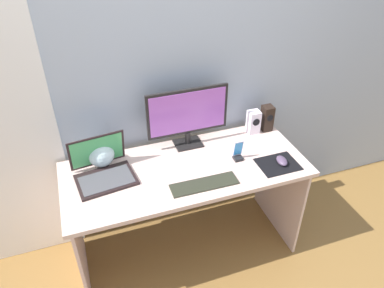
% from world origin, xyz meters
% --- Properties ---
extents(ground_plane, '(8.00, 8.00, 0.00)m').
position_xyz_m(ground_plane, '(0.00, 0.00, 0.00)').
color(ground_plane, olive).
extents(wall_back, '(6.00, 0.04, 2.50)m').
position_xyz_m(wall_back, '(0.00, 0.38, 1.25)').
color(wall_back, '#9EACBC').
rests_on(wall_back, ground_plane).
extents(desk, '(1.51, 0.63, 0.75)m').
position_xyz_m(desk, '(0.00, 0.00, 0.60)').
color(desk, beige).
rests_on(desk, ground_plane).
extents(monitor, '(0.54, 0.14, 0.41)m').
position_xyz_m(monitor, '(0.09, 0.23, 0.98)').
color(monitor, black).
rests_on(monitor, desk).
extents(speaker_right, '(0.07, 0.08, 0.19)m').
position_xyz_m(speaker_right, '(0.68, 0.23, 0.84)').
color(speaker_right, black).
rests_on(speaker_right, desk).
extents(speaker_near_monitor, '(0.08, 0.08, 0.17)m').
position_xyz_m(speaker_near_monitor, '(0.57, 0.23, 0.83)').
color(speaker_near_monitor, white).
rests_on(speaker_near_monitor, desk).
extents(laptop, '(0.37, 0.32, 0.24)m').
position_xyz_m(laptop, '(-0.49, 0.08, 0.80)').
color(laptop, black).
rests_on(laptop, desk).
extents(fishbowl, '(0.17, 0.17, 0.17)m').
position_xyz_m(fishbowl, '(-0.48, 0.21, 0.83)').
color(fishbowl, silver).
rests_on(fishbowl, desk).
extents(keyboard_external, '(0.40, 0.12, 0.01)m').
position_xyz_m(keyboard_external, '(0.05, -0.19, 0.75)').
color(keyboard_external, '#2A2D20').
rests_on(keyboard_external, desk).
extents(mousepad, '(0.25, 0.20, 0.00)m').
position_xyz_m(mousepad, '(0.55, -0.16, 0.75)').
color(mousepad, black).
rests_on(mousepad, desk).
extents(mouse, '(0.07, 0.11, 0.04)m').
position_xyz_m(mouse, '(0.58, -0.16, 0.77)').
color(mouse, '#54435C').
rests_on(mouse, mousepad).
extents(phone_in_dock, '(0.06, 0.05, 0.14)m').
position_xyz_m(phone_in_dock, '(0.34, -0.02, 0.80)').
color(phone_in_dock, black).
rests_on(phone_in_dock, desk).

